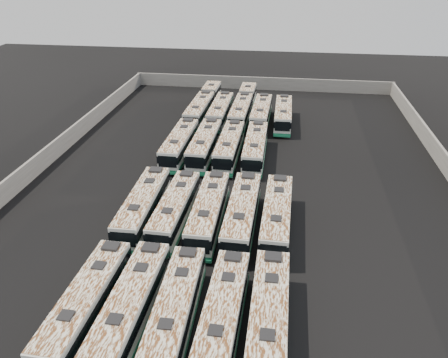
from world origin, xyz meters
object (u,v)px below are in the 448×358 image
Objects in this scene: bus_back_left at (220,112)px; bus_midfront_center at (209,212)px; bus_front_left at (131,307)px; bus_back_center at (243,106)px; bus_midback_right at (255,148)px; bus_front_right at (222,317)px; bus_front_center at (175,312)px; bus_midback_center at (229,147)px; bus_midback_left at (205,145)px; bus_midback_far_left at (180,144)px; bus_back_right at (261,114)px; bus_midfront_far_left at (143,206)px; bus_front_far_right at (269,321)px; bus_back_far_right at (283,115)px; bus_midfront_far_right at (277,217)px; bus_front_far_left at (87,304)px; bus_back_far_left at (204,104)px; bus_midfront_right at (242,214)px; bus_midfront_left at (175,209)px.

bus_midfront_center is at bearing -83.24° from bus_back_left.
bus_front_left is 0.64× the size of bus_back_center.
bus_front_right is at bearing -90.17° from bus_midback_right.
bus_midback_center reaches higher than bus_front_center.
bus_midback_right is (-0.01, 26.76, 0.04)m from bus_front_right.
bus_back_center is (-2.94, 15.09, -0.00)m from bus_midback_right.
bus_front_right is at bearing -76.60° from bus_midback_left.
bus_midback_center is at bearing 2.29° from bus_midback_far_left.
bus_midfront_center is (3.00, 12.10, 0.00)m from bus_front_left.
bus_midback_far_left is 1.01× the size of bus_back_right.
bus_midfront_far_left is 15.66m from bus_midback_center.
bus_front_left is 12.53m from bus_midfront_far_left.
bus_back_right is at bearing 54.99° from bus_midback_far_left.
bus_back_left is at bearing 100.06° from bus_front_right.
bus_front_right is 2.90m from bus_front_far_right.
bus_back_far_right is at bearing 46.73° from bus_midback_far_left.
bus_front_left is 1.00× the size of bus_midback_center.
bus_midfront_far_right is at bearing -90.07° from bus_back_far_right.
bus_midfront_far_right reaches higher than bus_back_far_right.
bus_midback_right is at bearing -63.54° from bus_back_left.
bus_front_far_left is 0.63× the size of bus_back_far_left.
bus_back_far_right is at bearing 0.32° from bus_back_left.
bus_midfront_far_left is at bearing -178.79° from bus_midfront_far_right.
bus_midback_center is (-3.03, 14.61, -0.03)m from bus_midfront_right.
bus_back_center reaches higher than bus_front_center.
bus_back_left is 8.92m from bus_back_far_right.
bus_front_far_right is at bearing -70.78° from bus_midback_left.
bus_midfront_center reaches higher than bus_midback_right.
bus_back_center reaches higher than bus_midfront_left.
bus_midfront_right is 16.99m from bus_midback_far_left.
bus_front_center is 12.03m from bus_midfront_center.
bus_midfront_far_right is 1.01× the size of bus_midback_center.
bus_midfront_right reaches higher than bus_back_far_right.
bus_midback_far_left reaches higher than bus_midfront_center.
bus_midback_left reaches higher than bus_back_far_left.
bus_midfront_center is 1.02× the size of bus_back_far_right.
bus_midfront_center is 1.00× the size of bus_midback_center.
bus_back_right is 1.02× the size of bus_back_far_right.
bus_back_far_left is 1.56× the size of bus_back_left.
bus_back_far_right is (2.98, 38.91, 0.01)m from bus_front_right.
bus_front_far_left is 41.93m from bus_back_far_left.
bus_back_far_left is at bearing 113.02° from bus_midfront_far_right.
bus_midfront_right is (6.01, -0.10, 0.07)m from bus_midfront_left.
bus_midback_far_left reaches higher than bus_midfront_far_right.
bus_back_far_left is (-5.90, 29.71, 0.00)m from bus_midfront_center.
bus_back_center is (3.04, 41.84, -0.00)m from bus_front_left.
bus_midback_left is at bearing 122.96° from bus_midfront_far_right.
bus_front_far_right is (8.89, 0.07, 0.02)m from bus_front_left.
bus_back_right is (2.87, 26.74, -0.00)m from bus_midfront_center.
bus_midfront_far_left reaches higher than bus_midback_far_left.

